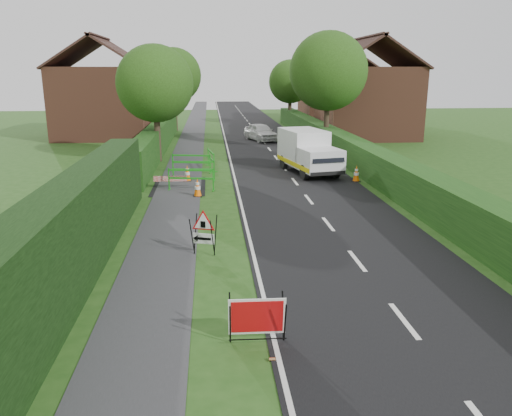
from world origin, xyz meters
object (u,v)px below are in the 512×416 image
red_rect_sign (257,317)px  hatchback_car (261,132)px  triangle_sign (202,229)px  works_van (308,151)px

red_rect_sign → hatchback_car: 29.90m
red_rect_sign → hatchback_car: size_ratio=0.29×
triangle_sign → works_van: bearing=84.3°
works_van → hatchback_car: bearing=83.8°
red_rect_sign → triangle_sign: (-1.12, 4.94, 0.26)m
triangle_sign → works_van: (5.34, 11.85, 0.37)m
works_van → hatchback_car: works_van is taller
triangle_sign → works_van: works_van is taller
red_rect_sign → hatchback_car: hatchback_car is taller
works_van → hatchback_car: (-1.16, 12.95, -0.50)m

